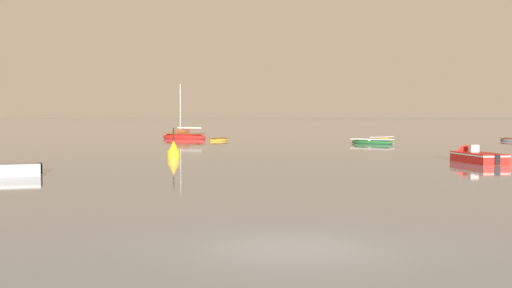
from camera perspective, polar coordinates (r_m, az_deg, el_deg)
name	(u,v)px	position (r m, az deg, el deg)	size (l,w,h in m)	color
ground_plane	(294,248)	(15.80, 3.27, -8.96)	(800.00, 800.00, 0.00)	gray
rowboat_moored_0	(219,140)	(74.65, -3.24, 0.36)	(2.94, 2.89, 0.48)	gold
sailboat_moored_1	(184,136)	(80.88, -6.21, 0.65)	(5.96, 5.61, 7.00)	red
rowboat_moored_1	(512,140)	(79.17, 21.17, 0.32)	(1.95, 3.38, 0.51)	gray
rowboat_moored_2	(382,139)	(77.79, 10.79, 0.44)	(3.80, 3.55, 0.61)	orange
rowboat_moored_3	(372,142)	(68.99, 9.97, 0.19)	(4.28, 4.45, 0.73)	#23602D
motorboat_moored_2	(473,158)	(45.23, 18.16, -1.16)	(1.94, 5.22, 1.75)	red
channel_buoy	(174,151)	(47.00, -7.11, -0.64)	(0.90, 0.90, 2.30)	gold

